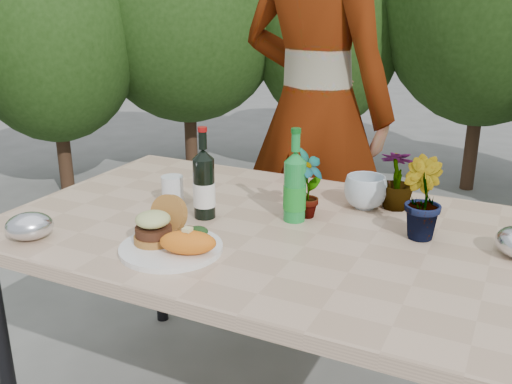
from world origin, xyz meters
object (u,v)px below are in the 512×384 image
at_px(dinner_plate, 171,248).
at_px(person, 314,111).
at_px(wine_bottle, 204,185).
at_px(patio_table, 267,242).

xyz_separation_m(dinner_plate, person, (0.02, 1.04, 0.20)).
bearing_deg(wine_bottle, dinner_plate, -71.20).
relative_size(wine_bottle, person, 0.15).
relative_size(dinner_plate, person, 0.15).
distance_m(wine_bottle, person, 0.80).
xyz_separation_m(wine_bottle, person, (0.06, 0.79, 0.10)).
relative_size(patio_table, person, 0.84).
distance_m(dinner_plate, person, 1.06).
bearing_deg(person, dinner_plate, 100.67).
height_order(dinner_plate, wine_bottle, wine_bottle).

